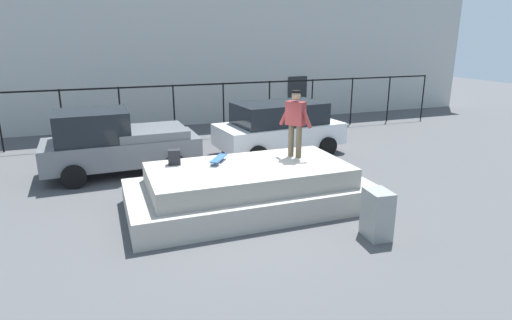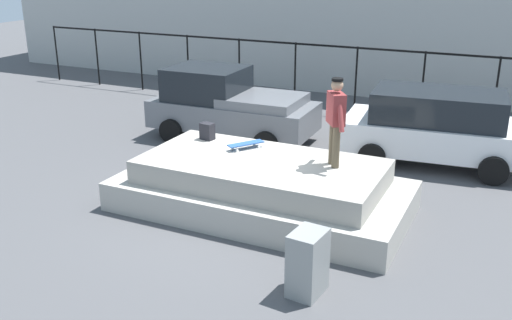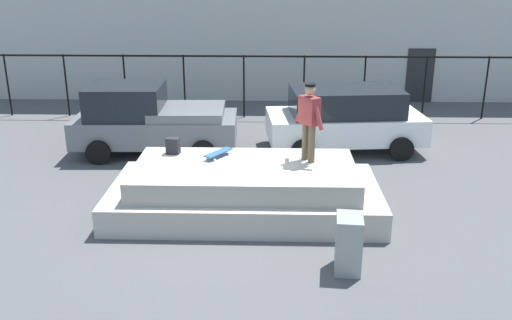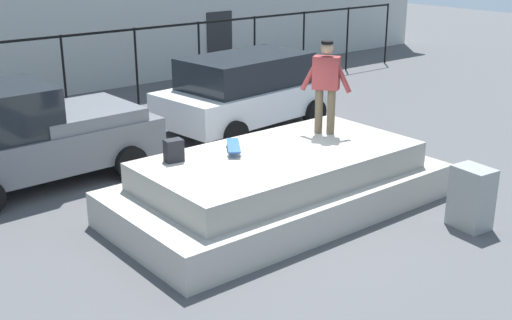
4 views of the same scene
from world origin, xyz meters
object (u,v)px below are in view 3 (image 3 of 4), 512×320
(utility_box, at_px, (349,244))
(skateboard, at_px, (219,153))
(backpack, at_px, (173,146))
(car_grey_pickup_near, at_px, (150,120))
(car_white_hatchback_mid, at_px, (345,118))
(skateboarder, at_px, (309,117))

(utility_box, bearing_deg, skateboard, 135.82)
(backpack, distance_m, car_grey_pickup_near, 3.31)
(backpack, height_order, utility_box, backpack)
(skateboard, distance_m, car_white_hatchback_mid, 4.87)
(backpack, bearing_deg, skateboarder, -178.54)
(skateboarder, relative_size, car_grey_pickup_near, 0.37)
(skateboarder, xyz_separation_m, utility_box, (0.54, -2.74, -1.47))
(car_grey_pickup_near, bearing_deg, utility_box, -53.30)
(skateboarder, relative_size, backpack, 4.60)
(skateboard, relative_size, car_grey_pickup_near, 0.17)
(car_white_hatchback_mid, bearing_deg, backpack, -140.08)
(car_white_hatchback_mid, bearing_deg, car_grey_pickup_near, -175.64)
(skateboarder, distance_m, car_white_hatchback_mid, 4.20)
(skateboard, xyz_separation_m, car_grey_pickup_near, (-2.17, 3.29, -0.18))
(skateboard, xyz_separation_m, car_white_hatchback_mid, (3.16, 3.70, -0.19))
(backpack, xyz_separation_m, utility_box, (3.46, -3.11, -0.70))
(skateboard, bearing_deg, car_grey_pickup_near, 123.40)
(skateboard, height_order, utility_box, skateboard)
(skateboard, xyz_separation_m, backpack, (-1.01, 0.21, 0.08))
(skateboard, xyz_separation_m, utility_box, (2.45, -2.91, -0.62))
(skateboarder, height_order, car_white_hatchback_mid, skateboarder)
(skateboard, distance_m, car_grey_pickup_near, 3.95)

